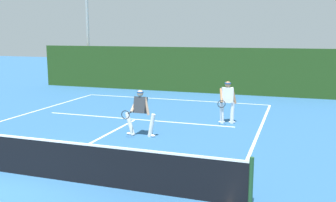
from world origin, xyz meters
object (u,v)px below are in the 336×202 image
object	(u,v)px
player_near	(140,111)
light_pole	(87,24)
player_far	(227,100)
tennis_ball	(128,119)

from	to	relation	value
player_near	light_pole	size ratio (longest dim) A/B	0.25
player_far	light_pole	size ratio (longest dim) A/B	0.25
player_near	player_far	distance (m)	3.72
player_near	player_far	world-z (taller)	player_far
player_far	tennis_ball	size ratio (longest dim) A/B	24.90
player_near	player_far	xyz separation A→B (m)	(2.45, 2.80, 0.04)
light_pole	player_far	bearing A→B (deg)	-36.58
tennis_ball	light_pole	distance (m)	11.74
player_near	tennis_ball	distance (m)	2.70
player_far	light_pole	world-z (taller)	light_pole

